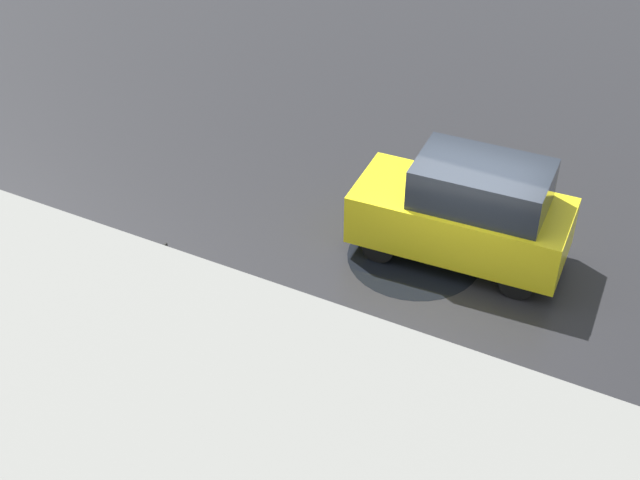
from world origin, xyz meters
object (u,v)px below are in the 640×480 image
at_px(pedestrian, 90,265).
at_px(sign_post, 163,292).
at_px(fire_hydrant, 155,298).
at_px(moving_hatchback, 466,211).

distance_m(pedestrian, sign_post, 2.15).
height_order(fire_hydrant, sign_post, sign_post).
relative_size(moving_hatchback, sign_post, 1.67).
bearing_deg(fire_hydrant, pedestrian, 16.28).
distance_m(fire_hydrant, pedestrian, 1.21).
relative_size(pedestrian, sign_post, 0.68).
xyz_separation_m(fire_hydrant, sign_post, (-0.94, 0.87, 1.18)).
bearing_deg(moving_hatchback, pedestrian, 39.81).
bearing_deg(moving_hatchback, fire_hydrant, 44.13).
bearing_deg(pedestrian, moving_hatchback, -140.19).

